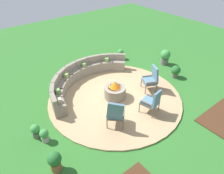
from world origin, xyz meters
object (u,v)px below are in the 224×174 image
at_px(fire_pit, 115,91).
at_px(curved_stone_bench, 81,77).
at_px(potted_plant_4, 176,71).
at_px(potted_plant_3, 121,54).
at_px(potted_plant_5, 165,56).
at_px(lounge_chair_front_left, 116,113).
at_px(lounge_chair_front_right, 152,101).
at_px(potted_plant_0, 55,161).
at_px(lounge_chair_back_left, 152,78).
at_px(potted_plant_2, 44,135).
at_px(potted_plant_1, 36,131).

relative_size(fire_pit, curved_stone_bench, 0.20).
xyz_separation_m(curved_stone_bench, potted_plant_4, (3.85, -2.28, -0.04)).
relative_size(potted_plant_3, potted_plant_5, 0.70).
distance_m(lounge_chair_front_left, potted_plant_3, 5.28).
relative_size(lounge_chair_front_right, potted_plant_5, 1.25).
xyz_separation_m(lounge_chair_front_right, potted_plant_3, (2.04, 4.19, -0.27)).
bearing_deg(potted_plant_0, lounge_chair_back_left, 11.65).
xyz_separation_m(curved_stone_bench, potted_plant_2, (-2.71, -2.14, -0.12)).
bearing_deg(potted_plant_4, lounge_chair_back_left, -179.20).
distance_m(fire_pit, potted_plant_3, 3.61).
relative_size(curved_stone_bench, potted_plant_3, 7.88).
relative_size(curved_stone_bench, potted_plant_5, 5.52).
bearing_deg(potted_plant_4, potted_plant_0, -171.13).
xyz_separation_m(curved_stone_bench, potted_plant_3, (3.04, 0.84, -0.06)).
bearing_deg(potted_plant_2, lounge_chair_back_left, -1.95).
height_order(potted_plant_1, potted_plant_4, potted_plant_4).
height_order(fire_pit, potted_plant_0, fire_pit).
relative_size(lounge_chair_front_left, potted_plant_0, 1.68).
xyz_separation_m(potted_plant_0, potted_plant_1, (0.03, 1.55, -0.11)).
relative_size(lounge_chair_front_left, potted_plant_3, 2.03).
relative_size(potted_plant_1, potted_plant_2, 1.05).
bearing_deg(potted_plant_0, fire_pit, 24.63).
bearing_deg(lounge_chair_front_right, potted_plant_3, 49.27).
xyz_separation_m(curved_stone_bench, lounge_chair_front_left, (-0.50, -3.06, 0.26)).
bearing_deg(potted_plant_3, lounge_chair_front_left, -132.19).
relative_size(potted_plant_1, potted_plant_5, 0.63).
bearing_deg(fire_pit, potted_plant_0, -155.37).
relative_size(potted_plant_1, potted_plant_3, 0.90).
bearing_deg(potted_plant_0, curved_stone_bench, 49.05).
bearing_deg(potted_plant_1, potted_plant_2, -66.83).
xyz_separation_m(lounge_chair_back_left, potted_plant_2, (-4.80, 0.16, -0.37)).
height_order(lounge_chair_front_right, potted_plant_1, lounge_chair_front_right).
distance_m(lounge_chair_front_left, potted_plant_2, 2.42).
bearing_deg(potted_plant_4, potted_plant_3, 104.65).
bearing_deg(lounge_chair_back_left, potted_plant_2, 113.94).
distance_m(potted_plant_1, potted_plant_2, 0.39).
distance_m(potted_plant_1, potted_plant_5, 7.38).
distance_m(lounge_chair_back_left, potted_plant_0, 5.10).
height_order(lounge_chair_front_right, potted_plant_4, lounge_chair_front_right).
height_order(lounge_chair_back_left, potted_plant_3, lounge_chair_back_left).
bearing_deg(curved_stone_bench, potted_plant_1, -148.14).
xyz_separation_m(lounge_chair_front_left, potted_plant_0, (-2.39, -0.27, -0.25)).
bearing_deg(lounge_chair_back_left, curved_stone_bench, 68.24).
relative_size(lounge_chair_front_right, potted_plant_1, 1.99).
bearing_deg(potted_plant_3, lounge_chair_back_left, -106.64).
xyz_separation_m(fire_pit, potted_plant_0, (-3.42, -1.57, 0.03)).
height_order(lounge_chair_front_left, potted_plant_5, lounge_chair_front_left).
bearing_deg(fire_pit, potted_plant_2, -173.36).
bearing_deg(potted_plant_4, fire_pit, 171.17).
relative_size(lounge_chair_back_left, potted_plant_2, 2.31).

